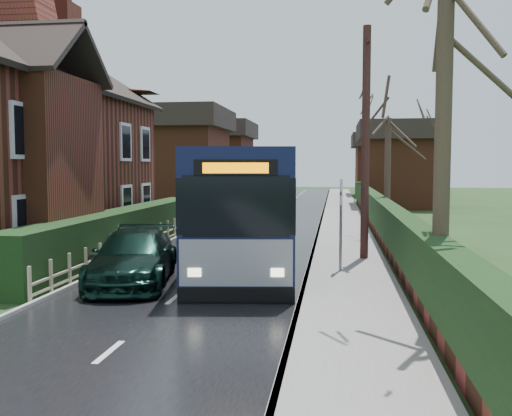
# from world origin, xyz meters

# --- Properties ---
(ground) EXTENTS (140.00, 140.00, 0.00)m
(ground) POSITION_xyz_m (0.00, 0.00, 0.00)
(ground) COLOR #27451D
(ground) RESTS_ON ground
(road) EXTENTS (6.00, 100.00, 0.02)m
(road) POSITION_xyz_m (0.00, 10.00, 0.01)
(road) COLOR black
(road) RESTS_ON ground
(pavement) EXTENTS (2.50, 100.00, 0.14)m
(pavement) POSITION_xyz_m (4.25, 10.00, 0.07)
(pavement) COLOR slate
(pavement) RESTS_ON ground
(kerb_right) EXTENTS (0.12, 100.00, 0.14)m
(kerb_right) POSITION_xyz_m (3.05, 10.00, 0.07)
(kerb_right) COLOR gray
(kerb_right) RESTS_ON ground
(kerb_left) EXTENTS (0.12, 100.00, 0.10)m
(kerb_left) POSITION_xyz_m (-3.05, 10.00, 0.05)
(kerb_left) COLOR gray
(kerb_left) RESTS_ON ground
(front_hedge) EXTENTS (1.20, 16.00, 1.60)m
(front_hedge) POSITION_xyz_m (-3.90, 5.00, 0.80)
(front_hedge) COLOR black
(front_hedge) RESTS_ON ground
(picket_fence) EXTENTS (0.10, 16.00, 0.90)m
(picket_fence) POSITION_xyz_m (-3.15, 5.00, 0.45)
(picket_fence) COLOR tan
(picket_fence) RESTS_ON ground
(right_wall_hedge) EXTENTS (0.60, 50.00, 1.80)m
(right_wall_hedge) POSITION_xyz_m (5.80, 10.00, 1.02)
(right_wall_hedge) COLOR brown
(right_wall_hedge) RESTS_ON ground
(bus) EXTENTS (4.29, 12.29, 3.66)m
(bus) POSITION_xyz_m (0.81, 3.55, 1.81)
(bus) COLOR black
(bus) RESTS_ON ground
(car_silver) EXTENTS (1.61, 3.70, 1.24)m
(car_silver) POSITION_xyz_m (-2.80, 2.22, 0.62)
(car_silver) COLOR #9E9FA2
(car_silver) RESTS_ON ground
(car_green) EXTENTS (2.88, 5.25, 1.44)m
(car_green) POSITION_xyz_m (-1.60, -0.35, 0.72)
(car_green) COLOR black
(car_green) RESTS_ON ground
(car_distant) EXTENTS (1.95, 4.45, 1.42)m
(car_distant) POSITION_xyz_m (-0.78, 38.96, 0.71)
(car_distant) COLOR black
(car_distant) RESTS_ON ground
(bus_stop_sign) EXTENTS (0.08, 0.42, 2.82)m
(bus_stop_sign) POSITION_xyz_m (4.00, 1.57, 1.86)
(bus_stop_sign) COLOR slate
(bus_stop_sign) RESTS_ON ground
(telegraph_pole) EXTENTS (0.27, 1.00, 7.74)m
(telegraph_pole) POSITION_xyz_m (4.80, 4.00, 3.92)
(telegraph_pole) COLOR black
(telegraph_pole) RESTS_ON ground
(tree_right_far) EXTENTS (3.97, 3.97, 7.67)m
(tree_right_far) POSITION_xyz_m (6.19, 11.50, 5.73)
(tree_right_far) COLOR #382921
(tree_right_far) RESTS_ON ground
(tree_house_side) EXTENTS (4.63, 4.63, 10.52)m
(tree_house_side) POSITION_xyz_m (-11.60, 12.23, 7.86)
(tree_house_side) COLOR #3D3024
(tree_house_side) RESTS_ON ground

